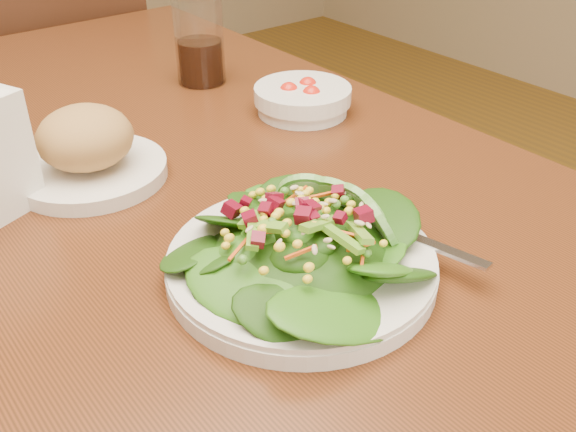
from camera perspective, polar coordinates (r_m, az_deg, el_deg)
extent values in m
cube|color=#5A2912|center=(0.77, -13.69, 0.73)|extent=(0.90, 1.40, 0.04)
cylinder|color=#371B0E|center=(1.60, -9.87, 3.33)|extent=(0.07, 0.07, 0.71)
cube|color=#371B0E|center=(1.77, -20.00, 7.81)|extent=(0.47, 0.47, 0.04)
cylinder|color=#371B0E|center=(2.07, -15.26, 5.09)|extent=(0.04, 0.04, 0.42)
cylinder|color=#371B0E|center=(1.76, -11.43, 0.53)|extent=(0.04, 0.04, 0.42)
cylinder|color=#371B0E|center=(1.70, -22.91, -2.96)|extent=(0.04, 0.04, 0.42)
cube|color=#371B0E|center=(1.50, -19.83, 14.00)|extent=(0.41, 0.08, 0.47)
cylinder|color=white|center=(0.60, 1.18, -4.49)|extent=(0.25, 0.25, 0.02)
ellipsoid|color=black|center=(0.59, 1.21, -2.38)|extent=(0.17, 0.17, 0.04)
cube|color=silver|center=(0.64, 10.34, -1.23)|extent=(0.05, 0.18, 0.01)
cylinder|color=white|center=(0.80, -17.07, 3.81)|extent=(0.18, 0.18, 0.02)
ellipsoid|color=#9E6B3D|center=(0.78, -17.60, 6.72)|extent=(0.11, 0.11, 0.07)
cylinder|color=white|center=(0.93, 1.30, 10.31)|extent=(0.14, 0.14, 0.04)
sphere|color=red|center=(0.95, 1.77, 11.39)|extent=(0.03, 0.03, 0.03)
sphere|color=red|center=(0.93, 0.07, 10.93)|extent=(0.03, 0.03, 0.03)
sphere|color=red|center=(0.91, 2.09, 10.62)|extent=(0.03, 0.03, 0.03)
cylinder|color=silver|center=(1.04, -7.89, 15.19)|extent=(0.08, 0.08, 0.13)
cylinder|color=black|center=(1.05, -7.75, 13.45)|extent=(0.07, 0.07, 0.07)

